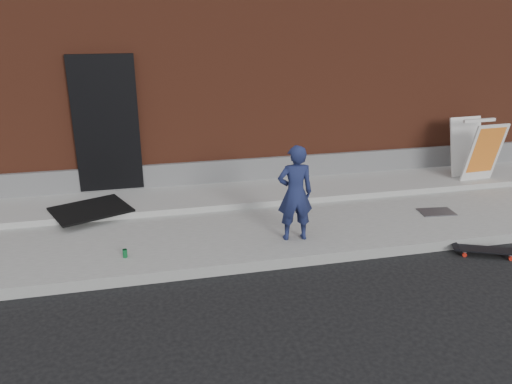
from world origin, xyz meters
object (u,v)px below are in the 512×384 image
object	(u,v)px
child	(295,193)
skateboard	(486,250)
pizza_sign	(476,149)
soda_can	(125,253)

from	to	relation	value
child	skateboard	xyz separation A→B (m)	(2.49, -0.82, -0.74)
skateboard	pizza_sign	size ratio (longest dim) A/B	0.79
skateboard	pizza_sign	xyz separation A→B (m)	(1.43, 2.39, 0.72)
skateboard	soda_can	xyz separation A→B (m)	(-4.79, 0.75, 0.13)
skateboard	soda_can	size ratio (longest dim) A/B	7.84
skateboard	pizza_sign	distance (m)	2.88
child	pizza_sign	bearing A→B (deg)	-154.11
pizza_sign	child	bearing A→B (deg)	-158.14
child	pizza_sign	world-z (taller)	child
pizza_sign	skateboard	bearing A→B (deg)	-120.93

